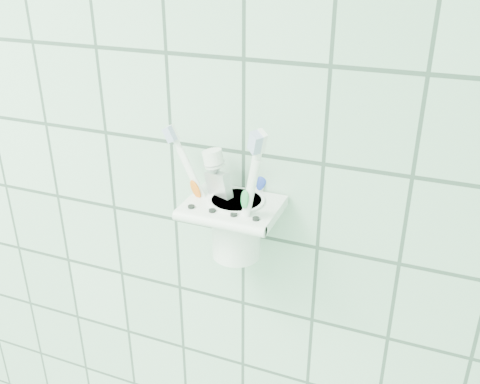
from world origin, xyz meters
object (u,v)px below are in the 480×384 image
(holder_bracket, at_px, (233,208))
(toothbrush_orange, at_px, (238,180))
(cup, at_px, (236,225))
(toothpaste_tube, at_px, (231,194))
(toothbrush_pink, at_px, (225,189))
(toothbrush_blue, at_px, (241,185))

(holder_bracket, bearing_deg, toothbrush_orange, -23.22)
(cup, height_order, toothpaste_tube, toothpaste_tube)
(toothbrush_pink, height_order, toothbrush_blue, same)
(cup, xyz_separation_m, toothbrush_blue, (0.00, 0.01, 0.06))
(toothbrush_pink, distance_m, toothbrush_blue, 0.02)
(toothbrush_orange, bearing_deg, holder_bracket, -165.26)
(cup, bearing_deg, toothbrush_orange, -55.34)
(toothbrush_blue, height_order, toothpaste_tube, toothbrush_blue)
(cup, height_order, toothbrush_pink, toothbrush_pink)
(cup, distance_m, toothbrush_pink, 0.06)
(toothbrush_blue, distance_m, toothpaste_tube, 0.02)
(cup, relative_size, toothbrush_orange, 0.40)
(toothbrush_pink, distance_m, toothbrush_orange, 0.02)
(toothbrush_pink, distance_m, toothpaste_tube, 0.02)
(holder_bracket, relative_size, toothbrush_pink, 0.68)
(holder_bracket, relative_size, cup, 1.44)
(toothbrush_orange, height_order, toothpaste_tube, toothbrush_orange)
(toothbrush_pink, relative_size, toothbrush_orange, 0.85)
(toothbrush_pink, height_order, toothbrush_orange, toothbrush_orange)
(toothbrush_blue, xyz_separation_m, toothpaste_tube, (-0.01, -0.00, -0.01))
(holder_bracket, bearing_deg, cup, 52.62)
(cup, bearing_deg, toothbrush_blue, 61.96)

